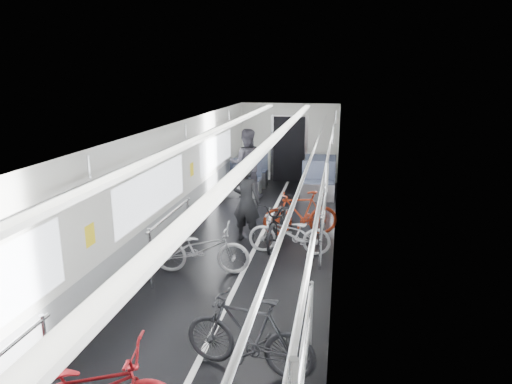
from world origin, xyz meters
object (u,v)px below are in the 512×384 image
at_px(bike_right_mid, 289,233).
at_px(bike_aisle, 280,222).
at_px(bike_right_far, 300,213).
at_px(person_standing, 246,202).
at_px(person_seated, 246,164).
at_px(bike_left_far, 202,249).
at_px(bike_right_near, 249,334).

xyz_separation_m(bike_right_mid, bike_aisle, (-0.24, 0.44, 0.06)).
bearing_deg(bike_right_far, person_standing, -79.90).
distance_m(person_standing, person_seated, 3.30).
xyz_separation_m(bike_aisle, person_seated, (-1.35, 3.33, 0.47)).
height_order(bike_left_far, person_standing, person_standing).
relative_size(bike_left_far, person_standing, 1.01).
distance_m(bike_aisle, person_seated, 3.62).
xyz_separation_m(bike_right_far, person_seated, (-1.70, 2.72, 0.46)).
height_order(bike_right_near, bike_aisle, bike_right_near).
xyz_separation_m(person_standing, person_seated, (-0.66, 3.23, 0.13)).
bearing_deg(person_standing, bike_left_far, 87.17).
bearing_deg(bike_left_far, person_standing, -21.36).
xyz_separation_m(bike_right_far, person_standing, (-1.04, -0.51, 0.33)).
bearing_deg(bike_right_mid, bike_right_near, -1.41).
bearing_deg(bike_right_far, bike_right_near, -18.29).
bearing_deg(person_seated, bike_right_far, 109.98).
bearing_deg(person_standing, bike_aisle, -176.10).
relative_size(bike_left_far, person_seated, 0.87).
bearing_deg(bike_right_near, person_standing, -158.05).
distance_m(bike_right_far, person_standing, 1.21).
height_order(bike_left_far, bike_aisle, bike_aisle).
distance_m(bike_right_mid, bike_aisle, 0.50).
relative_size(bike_right_near, bike_right_mid, 1.02).
bearing_deg(bike_right_near, person_seated, -158.25).
bearing_deg(bike_aisle, person_standing, 177.49).
bearing_deg(bike_right_far, bike_left_far, -50.72).
height_order(bike_left_far, bike_right_mid, bike_left_far).
bearing_deg(bike_right_far, bike_right_mid, -22.32).
distance_m(bike_aisle, person_standing, 0.78).
relative_size(bike_left_far, bike_right_mid, 1.06).
bearing_deg(bike_left_far, bike_right_far, -40.93).
xyz_separation_m(bike_aisle, person_standing, (-0.69, 0.10, 0.34)).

